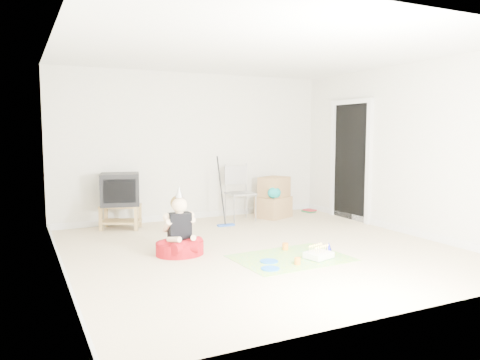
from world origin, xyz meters
name	(u,v)px	position (x,y,z in m)	size (l,w,h in m)	color
ground	(260,249)	(0.00, 0.00, 0.00)	(5.00, 5.00, 0.00)	beige
doorway_recess	(351,162)	(2.48, 1.20, 1.02)	(0.02, 0.90, 2.05)	black
tv_stand	(121,214)	(-1.40, 2.14, 0.23)	(0.72, 0.61, 0.39)	#A38149
crt_tv	(120,189)	(-1.40, 2.14, 0.65)	(0.60, 0.50, 0.52)	black
folding_chair	(240,193)	(0.65, 1.93, 0.48)	(0.46, 0.44, 1.00)	gray
cardboard_boxes	(274,198)	(1.34, 1.95, 0.35)	(0.71, 0.66, 0.74)	#A57E50
floor_mop	(226,210)	(0.22, 1.60, 0.26)	(0.29, 0.39, 1.15)	blue
book_pile	(309,211)	(2.24, 2.13, 0.03)	(0.22, 0.26, 0.05)	#236937
seated_woman	(180,240)	(-1.05, 0.20, 0.19)	(0.62, 0.62, 0.89)	#B01018
party_mat	(291,258)	(0.14, -0.56, 0.00)	(1.39, 1.01, 0.01)	#F03279
birthday_cake	(319,256)	(0.43, -0.75, 0.04)	(0.37, 0.32, 0.15)	white
blue_plate_near	(269,261)	(-0.20, -0.60, 0.01)	(0.22, 0.22, 0.01)	blue
blue_plate_far	(270,269)	(-0.33, -0.87, 0.01)	(0.22, 0.22, 0.01)	blue
orange_cup_near	(285,246)	(0.28, -0.20, 0.05)	(0.08, 0.08, 0.09)	orange
orange_cup_far	(297,261)	(0.05, -0.85, 0.05)	(0.07, 0.07, 0.08)	orange
blue_party_hat	(329,248)	(0.70, -0.59, 0.08)	(0.10, 0.10, 0.14)	#16199E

